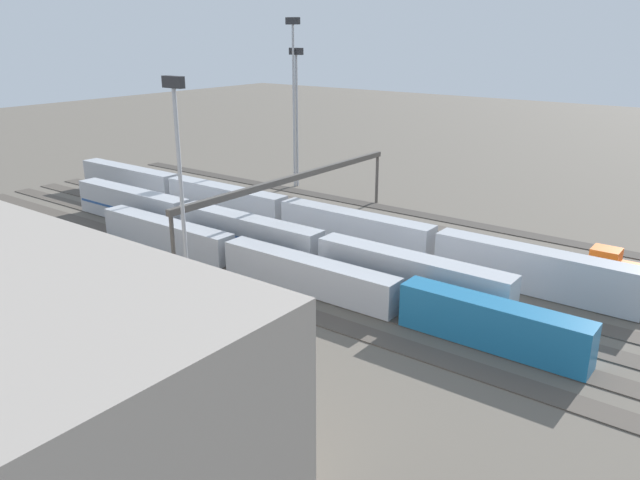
{
  "coord_description": "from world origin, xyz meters",
  "views": [
    {
      "loc": [
        -41.47,
        66.15,
        28.1
      ],
      "look_at": [
        4.27,
        5.63,
        2.5
      ],
      "focal_mm": 35.03,
      "sensor_mm": 36.0,
      "label": 1
    }
  ],
  "objects": [
    {
      "name": "light_mast_3",
      "position": [
        9.89,
        23.03,
        15.38
      ],
      "size": [
        2.8,
        0.7,
        23.66
      ],
      "color": "#9EA0A5",
      "rests_on": "ground_plane"
    },
    {
      "name": "track_bed_7",
      "position": [
        0.0,
        15.0,
        0.06
      ],
      "size": [
        140.0,
        2.8,
        0.12
      ],
      "primitive_type": "cube",
      "color": "#4C443D",
      "rests_on": "ground_plane"
    },
    {
      "name": "light_mast_2",
      "position": [
        31.61,
        -23.5,
        16.17
      ],
      "size": [
        2.8,
        0.7,
        25.09
      ],
      "color": "#9EA0A5",
      "rests_on": "ground_plane"
    },
    {
      "name": "signal_gantry",
      "position": [
        13.14,
        0.0,
        7.8
      ],
      "size": [
        0.7,
        45.0,
        8.8
      ],
      "color": "#4C4742",
      "rests_on": "ground_plane"
    },
    {
      "name": "track_bed_6",
      "position": [
        0.0,
        10.0,
        0.06
      ],
      "size": [
        140.0,
        2.8,
        0.12
      ],
      "primitive_type": "cube",
      "color": "#4C443D",
      "rests_on": "ground_plane"
    },
    {
      "name": "train_on_track_4",
      "position": [
        14.9,
        0.0,
        2.62
      ],
      "size": [
        95.6,
        3.0,
        5.0
      ],
      "color": "#B7BABF",
      "rests_on": "ground_plane"
    },
    {
      "name": "train_on_track_3",
      "position": [
        -30.31,
        -5.0,
        2.16
      ],
      "size": [
        10.0,
        3.0,
        5.0
      ],
      "color": "#D85914",
      "rests_on": "ground_plane"
    },
    {
      "name": "track_bed_3",
      "position": [
        0.0,
        -5.0,
        0.06
      ],
      "size": [
        140.0,
        2.8,
        0.12
      ],
      "primitive_type": "cube",
      "color": "#4C443D",
      "rests_on": "ground_plane"
    },
    {
      "name": "light_mast_0",
      "position": [
        31.79,
        -22.9,
        18.95
      ],
      "size": [
        2.8,
        0.7,
        30.18
      ],
      "color": "#9EA0A5",
      "rests_on": "ground_plane"
    },
    {
      "name": "track_bed_0",
      "position": [
        0.0,
        -20.0,
        0.06
      ],
      "size": [
        140.0,
        2.8,
        0.12
      ],
      "primitive_type": "cube",
      "color": "#3D3833",
      "rests_on": "ground_plane"
    },
    {
      "name": "track_bed_8",
      "position": [
        0.0,
        20.0,
        0.06
      ],
      "size": [
        140.0,
        2.8,
        0.12
      ],
      "primitive_type": "cube",
      "color": "#4C443D",
      "rests_on": "ground_plane"
    },
    {
      "name": "ground_plane",
      "position": [
        0.0,
        0.0,
        0.0
      ],
      "size": [
        400.0,
        400.0,
        0.0
      ],
      "primitive_type": "plane",
      "color": "#60594F"
    },
    {
      "name": "train_on_track_6",
      "position": [
        12.79,
        10.0,
        2.6
      ],
      "size": [
        71.4,
        3.06,
        5.0
      ],
      "color": "#B7BABF",
      "rests_on": "ground_plane"
    },
    {
      "name": "track_bed_2",
      "position": [
        0.0,
        -10.0,
        0.06
      ],
      "size": [
        140.0,
        2.8,
        0.12
      ],
      "primitive_type": "cube",
      "color": "#3D3833",
      "rests_on": "ground_plane"
    },
    {
      "name": "track_bed_1",
      "position": [
        0.0,
        -15.0,
        0.06
      ],
      "size": [
        140.0,
        2.8,
        0.12
      ],
      "primitive_type": "cube",
      "color": "#4C443D",
      "rests_on": "ground_plane"
    },
    {
      "name": "train_on_track_7",
      "position": [
        0.49,
        15.0,
        2.11
      ],
      "size": [
        66.4,
        3.0,
        4.4
      ],
      "color": "#1E6B9E",
      "rests_on": "ground_plane"
    },
    {
      "name": "track_bed_4",
      "position": [
        0.0,
        0.0,
        0.06
      ],
      "size": [
        140.0,
        2.8,
        0.12
      ],
      "primitive_type": "cube",
      "color": "#4C443D",
      "rests_on": "ground_plane"
    },
    {
      "name": "track_bed_5",
      "position": [
        0.0,
        5.0,
        0.06
      ],
      "size": [
        140.0,
        2.8,
        0.12
      ],
      "primitive_type": "cube",
      "color": "#4C443D",
      "rests_on": "ground_plane"
    }
  ]
}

